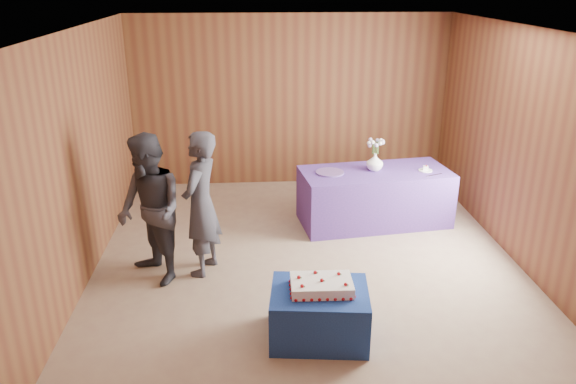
{
  "coord_description": "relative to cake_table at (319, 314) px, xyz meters",
  "views": [
    {
      "loc": [
        -0.64,
        -5.8,
        3.21
      ],
      "look_at": [
        -0.23,
        0.1,
        0.93
      ],
      "focal_mm": 35.0,
      "sensor_mm": 36.0,
      "label": 1
    }
  ],
  "objects": [
    {
      "name": "ground",
      "position": [
        0.04,
        1.34,
        -0.25
      ],
      "size": [
        6.0,
        6.0,
        0.0
      ],
      "primitive_type": "plane",
      "color": "gray",
      "rests_on": "ground"
    },
    {
      "name": "vase",
      "position": [
        1.06,
        2.64,
        0.62
      ],
      "size": [
        0.31,
        0.31,
        0.23
      ],
      "primitive_type": "imported",
      "rotation": [
        0.0,
        0.0,
        0.52
      ],
      "color": "white",
      "rests_on": "serving_table"
    },
    {
      "name": "platter",
      "position": [
        0.45,
        2.56,
        0.51
      ],
      "size": [
        0.5,
        0.5,
        0.02
      ],
      "primitive_type": "cylinder",
      "rotation": [
        0.0,
        0.0,
        0.45
      ],
      "color": "#64468D",
      "rests_on": "serving_table"
    },
    {
      "name": "flower_spray",
      "position": [
        1.06,
        2.64,
        0.89
      ],
      "size": [
        0.23,
        0.24,
        0.18
      ],
      "color": "#346127",
      "rests_on": "vase"
    },
    {
      "name": "sheet_cake",
      "position": [
        0.02,
        0.01,
        0.3
      ],
      "size": [
        0.6,
        0.42,
        0.14
      ],
      "rotation": [
        0.0,
        0.0,
        -0.02
      ],
      "color": "white",
      "rests_on": "cake_table"
    },
    {
      "name": "plate",
      "position": [
        1.75,
        2.57,
        0.51
      ],
      "size": [
        0.19,
        0.19,
        0.01
      ],
      "primitive_type": "cylinder",
      "rotation": [
        0.0,
        0.0,
        0.04
      ],
      "color": "white",
      "rests_on": "serving_table"
    },
    {
      "name": "knife",
      "position": [
        1.81,
        2.39,
        0.5
      ],
      "size": [
        0.25,
        0.12,
        0.0
      ],
      "primitive_type": "cube",
      "rotation": [
        0.0,
        0.0,
        0.4
      ],
      "color": "#B5B5BA",
      "rests_on": "serving_table"
    },
    {
      "name": "room_shell",
      "position": [
        0.04,
        1.34,
        1.55
      ],
      "size": [
        5.04,
        6.04,
        2.72
      ],
      "color": "brown",
      "rests_on": "ground"
    },
    {
      "name": "cake_table",
      "position": [
        0.0,
        0.0,
        0.0
      ],
      "size": [
        0.97,
        0.8,
        0.5
      ],
      "primitive_type": "cube",
      "rotation": [
        0.0,
        0.0,
        -0.11
      ],
      "color": "navy",
      "rests_on": "ground"
    },
    {
      "name": "guest_right",
      "position": [
        -1.71,
        1.21,
        0.59
      ],
      "size": [
        0.99,
        1.04,
        1.68
      ],
      "primitive_type": "imported",
      "rotation": [
        0.0,
        0.0,
        -0.95
      ],
      "color": "#373742",
      "rests_on": "ground"
    },
    {
      "name": "guest_left",
      "position": [
        -1.17,
        1.37,
        0.59
      ],
      "size": [
        0.58,
        0.71,
        1.67
      ],
      "primitive_type": "imported",
      "rotation": [
        0.0,
        0.0,
        -1.9
      ],
      "color": "#36353F",
      "rests_on": "ground"
    },
    {
      "name": "cake_slice",
      "position": [
        1.75,
        2.57,
        0.54
      ],
      "size": [
        0.08,
        0.07,
        0.08
      ],
      "rotation": [
        0.0,
        0.0,
        -0.21
      ],
      "color": "white",
      "rests_on": "plate"
    },
    {
      "name": "serving_table",
      "position": [
        1.08,
        2.6,
        0.12
      ],
      "size": [
        2.1,
        1.15,
        0.75
      ],
      "primitive_type": "cube",
      "rotation": [
        0.0,
        0.0,
        0.13
      ],
      "color": "#613696",
      "rests_on": "ground"
    }
  ]
}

